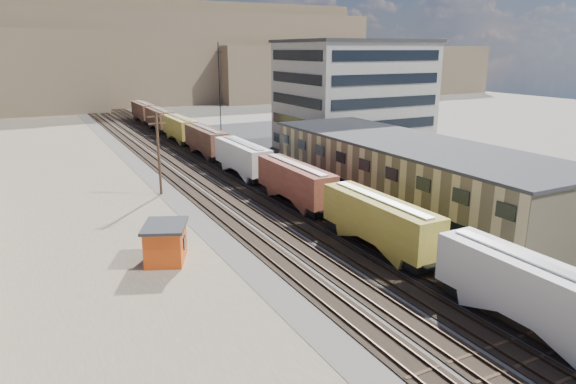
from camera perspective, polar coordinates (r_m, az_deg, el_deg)
name	(u,v)px	position (r m, az deg, el deg)	size (l,w,h in m)	color
ground	(488,350)	(33.43, 21.34, -16.06)	(300.00, 300.00, 0.00)	#6B6356
ballast_bed	(207,173)	(73.54, -9.00, 2.10)	(18.00, 200.00, 0.06)	#4C4742
dirt_yard	(60,212)	(60.39, -24.03, -2.08)	(24.00, 180.00, 0.03)	#735F4F
asphalt_lot	(398,178)	(71.22, 12.13, 1.50)	(26.00, 120.00, 0.04)	#232326
rail_tracks	(203,173)	(73.35, -9.40, 2.12)	(11.40, 200.00, 0.24)	black
freight_train	(223,147)	(77.45, -7.26, 4.95)	(3.00, 119.74, 4.46)	black
warehouse	(408,173)	(58.55, 13.21, 2.06)	(12.40, 40.40, 7.25)	tan
office_tower	(353,96)	(89.00, 7.21, 10.53)	(22.60, 18.60, 18.45)	#9E998E
utility_pole_north	(159,151)	(62.63, -14.19, 4.40)	(2.20, 0.32, 10.00)	#382619
radio_mast	(220,100)	(83.35, -7.57, 10.08)	(1.20, 0.16, 18.00)	black
hills_north	(89,58)	(187.24, -21.28, 13.71)	(265.00, 80.00, 32.00)	brown
maintenance_shed	(166,242)	(43.54, -13.44, -5.45)	(4.81, 5.33, 3.19)	#D74A14
parked_car_blue	(370,156)	(81.53, 9.07, 3.94)	(2.47, 5.36, 1.49)	navy
parked_car_far	(400,154)	(84.26, 12.29, 4.13)	(1.66, 4.12, 1.40)	white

